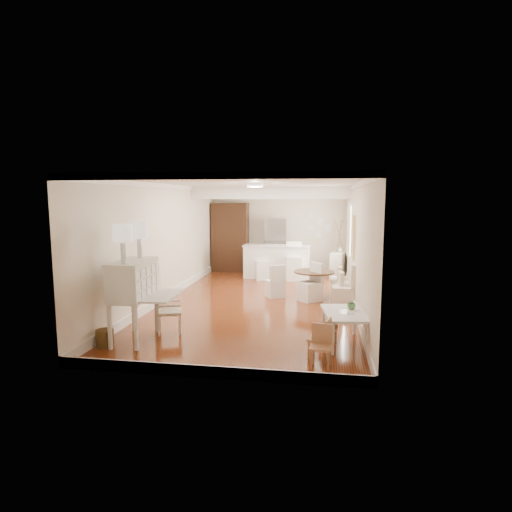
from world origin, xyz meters
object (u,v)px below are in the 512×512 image
(gustavian_armchair, at_px, (169,311))
(fridge, at_px, (286,246))
(kids_table, at_px, (344,328))
(kids_chair_a, at_px, (319,338))
(slip_chair_far, at_px, (275,281))
(bar_stool_right, at_px, (294,261))
(breakfast_counter, at_px, (277,262))
(pantry_cabinet, at_px, (230,237))
(bar_stool_left, at_px, (262,265))
(secretary_bureau, at_px, (134,301))
(dining_table, at_px, (314,285))
(sideboard, at_px, (339,265))
(slip_chair_near, at_px, (310,282))
(kids_chair_c, at_px, (321,347))
(kids_chair_b, at_px, (328,329))
(wicker_basket, at_px, (105,338))

(gustavian_armchair, xyz_separation_m, fridge, (1.55, 6.80, 0.49))
(kids_table, bearing_deg, kids_chair_a, -119.30)
(kids_chair_a, height_order, slip_chair_far, slip_chair_far)
(bar_stool_right, bearing_deg, breakfast_counter, 147.35)
(gustavian_armchair, bearing_deg, pantry_cabinet, -15.35)
(bar_stool_left, bearing_deg, secretary_bureau, -121.74)
(dining_table, distance_m, sideboard, 2.98)
(slip_chair_near, height_order, bar_stool_right, bar_stool_right)
(dining_table, height_order, bar_stool_left, bar_stool_left)
(slip_chair_near, height_order, bar_stool_left, bar_stool_left)
(secretary_bureau, relative_size, kids_chair_a, 2.15)
(kids_chair_c, height_order, dining_table, dining_table)
(dining_table, height_order, slip_chair_near, slip_chair_near)
(sideboard, bearing_deg, kids_chair_c, -79.55)
(kids_chair_c, bearing_deg, kids_chair_a, 101.22)
(gustavian_armchair, distance_m, dining_table, 4.09)
(kids_chair_a, distance_m, kids_chair_b, 0.70)
(kids_chair_c, distance_m, bar_stool_right, 6.76)
(kids_chair_b, distance_m, sideboard, 6.28)
(kids_chair_b, xyz_separation_m, kids_chair_c, (-0.11, -1.04, 0.05))
(fridge, bearing_deg, bar_stool_left, -113.99)
(bar_stool_right, xyz_separation_m, fridge, (-0.35, 1.32, 0.32))
(slip_chair_far, height_order, sideboard, slip_chair_far)
(gustavian_armchair, height_order, kids_table, gustavian_armchair)
(kids_chair_a, xyz_separation_m, slip_chair_near, (-0.26, 3.76, 0.13))
(wicker_basket, distance_m, sideboard, 8.06)
(kids_chair_a, height_order, bar_stool_right, bar_stool_right)
(kids_table, relative_size, bar_stool_right, 0.97)
(wicker_basket, xyz_separation_m, sideboard, (4.05, 6.97, 0.26))
(wicker_basket, xyz_separation_m, pantry_cabinet, (0.45, 7.71, 1.00))
(breakfast_counter, distance_m, fridge, 1.14)
(breakfast_counter, relative_size, sideboard, 2.43)
(dining_table, bearing_deg, breakfast_counter, 115.29)
(kids_table, bearing_deg, pantry_cabinet, 116.69)
(bar_stool_right, relative_size, sideboard, 1.37)
(bar_stool_left, bearing_deg, pantry_cabinet, 113.63)
(slip_chair_near, relative_size, fridge, 0.51)
(kids_chair_a, relative_size, kids_chair_b, 1.24)
(dining_table, distance_m, fridge, 3.80)
(secretary_bureau, xyz_separation_m, slip_chair_far, (2.05, 3.67, -0.29))
(kids_chair_b, distance_m, bar_stool_right, 5.75)
(wicker_basket, height_order, fridge, fridge)
(kids_chair_c, xyz_separation_m, slip_chair_near, (-0.29, 4.11, 0.14))
(kids_chair_a, height_order, breakfast_counter, breakfast_counter)
(kids_chair_b, distance_m, fridge, 7.14)
(wicker_basket, height_order, bar_stool_right, bar_stool_right)
(secretary_bureau, distance_m, kids_table, 3.64)
(secretary_bureau, bearing_deg, sideboard, 57.68)
(slip_chair_far, xyz_separation_m, bar_stool_right, (0.31, 2.29, 0.16))
(kids_chair_b, xyz_separation_m, breakfast_counter, (-1.53, 5.93, 0.25))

